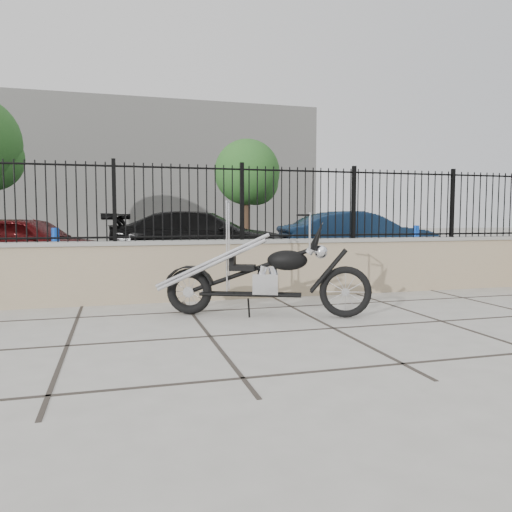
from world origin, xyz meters
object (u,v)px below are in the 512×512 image
at_px(chopper_motorcycle, 262,258).
at_px(car_red, 27,245).
at_px(car_black, 204,238).
at_px(car_blue, 358,237).

distance_m(chopper_motorcycle, car_red, 7.21).
distance_m(car_black, car_blue, 4.41).
distance_m(car_red, car_blue, 8.70).
distance_m(chopper_motorcycle, car_blue, 8.22).
relative_size(car_black, car_blue, 1.14).
relative_size(chopper_motorcycle, car_black, 0.51).
height_order(chopper_motorcycle, car_red, chopper_motorcycle).
bearing_deg(car_blue, car_black, 89.59).
height_order(chopper_motorcycle, car_black, chopper_motorcycle).
height_order(car_black, car_blue, same).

